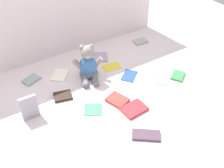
# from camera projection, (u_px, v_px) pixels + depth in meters

# --- Properties ---
(ground_plane) EXTENTS (3.20, 3.20, 0.00)m
(ground_plane) POSITION_uv_depth(u_px,v_px,m) (104.00, 87.00, 1.60)
(ground_plane) COLOR silver
(backdrop_drape) EXTENTS (1.42, 0.03, 0.61)m
(backdrop_drape) POSITION_uv_depth(u_px,v_px,m) (65.00, 10.00, 1.72)
(backdrop_drape) COLOR silver
(backdrop_drape) RESTS_ON ground_plane
(teddy_bear) EXTENTS (0.19, 0.19, 0.23)m
(teddy_bear) POSITION_uv_depth(u_px,v_px,m) (88.00, 66.00, 1.62)
(teddy_bear) COLOR #3F72B2
(teddy_bear) RESTS_ON ground_plane
(book_case_0) EXTENTS (0.12, 0.14, 0.02)m
(book_case_0) POSITION_uv_depth(u_px,v_px,m) (117.00, 100.00, 1.50)
(book_case_0) COLOR #C3382F
(book_case_0) RESTS_ON ground_plane
(book_case_1) EXTENTS (0.13, 0.12, 0.01)m
(book_case_1) POSITION_uv_depth(u_px,v_px,m) (162.00, 80.00, 1.65)
(book_case_1) COLOR #82AFE6
(book_case_1) RESTS_ON ground_plane
(book_case_2) EXTENTS (0.14, 0.14, 0.01)m
(book_case_2) POSITION_uv_depth(u_px,v_px,m) (129.00, 75.00, 1.68)
(book_case_2) COLOR #264AAD
(book_case_2) RESTS_ON ground_plane
(book_case_3) EXTENTS (0.10, 0.08, 0.02)m
(book_case_3) POSITION_uv_depth(u_px,v_px,m) (140.00, 41.00, 2.00)
(book_case_3) COLOR #A5A18F
(book_case_3) RESTS_ON ground_plane
(book_case_4) EXTENTS (0.14, 0.11, 0.02)m
(book_case_4) POSITION_uv_depth(u_px,v_px,m) (134.00, 109.00, 1.44)
(book_case_4) COLOR red
(book_case_4) RESTS_ON ground_plane
(book_case_5) EXTENTS (0.13, 0.12, 0.01)m
(book_case_5) POSITION_uv_depth(u_px,v_px,m) (178.00, 76.00, 1.67)
(book_case_5) COLOR #3B924A
(book_case_5) RESTS_ON ground_plane
(book_case_6) EXTENTS (0.15, 0.15, 0.01)m
(book_case_6) POSITION_uv_depth(u_px,v_px,m) (60.00, 75.00, 1.68)
(book_case_6) COLOR white
(book_case_6) RESTS_ON ground_plane
(book_case_7) EXTENTS (0.15, 0.14, 0.01)m
(book_case_7) POSITION_uv_depth(u_px,v_px,m) (146.00, 135.00, 1.30)
(book_case_7) COLOR #553E4D
(book_case_7) RESTS_ON ground_plane
(book_case_8) EXTENTS (0.12, 0.10, 0.01)m
(book_case_8) POSITION_uv_depth(u_px,v_px,m) (63.00, 96.00, 1.53)
(book_case_8) COLOR black
(book_case_8) RESTS_ON ground_plane
(book_case_9) EXTENTS (0.12, 0.10, 0.02)m
(book_case_9) POSITION_uv_depth(u_px,v_px,m) (31.00, 80.00, 1.64)
(book_case_9) COLOR #8DA0A0
(book_case_9) RESTS_ON ground_plane
(book_case_10) EXTENTS (0.12, 0.09, 0.01)m
(book_case_10) POSITION_uv_depth(u_px,v_px,m) (112.00, 66.00, 1.76)
(book_case_10) COLOR yellow
(book_case_10) RESTS_ON ground_plane
(book_case_11) EXTENTS (0.09, 0.03, 0.14)m
(book_case_11) POSITION_uv_depth(u_px,v_px,m) (29.00, 107.00, 1.37)
(book_case_11) COLOR #A099A6
(book_case_11) RESTS_ON ground_plane
(book_case_12) EXTENTS (0.13, 0.13, 0.01)m
(book_case_12) POSITION_uv_depth(u_px,v_px,m) (93.00, 109.00, 1.45)
(book_case_12) COLOR #419265
(book_case_12) RESTS_ON ground_plane
(book_case_13) EXTENTS (0.14, 0.15, 0.01)m
(book_case_13) POSITION_uv_depth(u_px,v_px,m) (101.00, 57.00, 1.84)
(book_case_13) COLOR #A690A7
(book_case_13) RESTS_ON ground_plane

